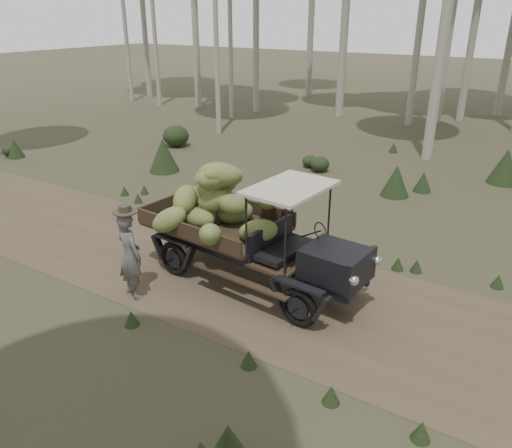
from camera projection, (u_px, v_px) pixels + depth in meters
name	position (u px, v px, depth m)	size (l,w,h in m)	color
ground	(193.00, 265.00, 11.09)	(120.00, 120.00, 0.00)	#473D2B
dirt_track	(193.00, 265.00, 11.09)	(70.00, 4.00, 0.01)	brown
banana_truck	(233.00, 212.00, 10.14)	(5.10, 2.74, 2.51)	black
farmer	(130.00, 254.00, 9.58)	(0.73, 0.58, 1.92)	#53504C
undergrowth	(181.00, 279.00, 9.45)	(24.52, 22.44, 1.38)	#233319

